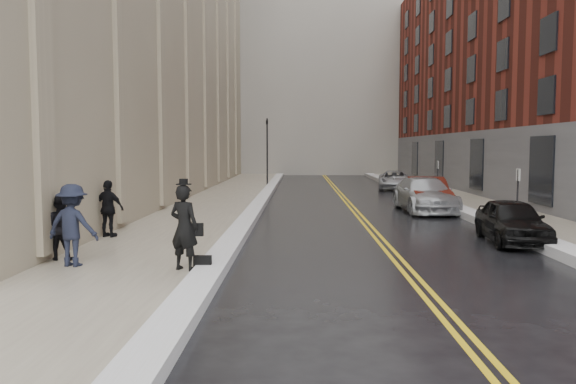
{
  "coord_description": "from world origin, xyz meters",
  "views": [
    {
      "loc": [
        -0.12,
        -12.73,
        3.0
      ],
      "look_at": [
        -0.49,
        4.86,
        1.6
      ],
      "focal_mm": 35.0,
      "sensor_mm": 36.0,
      "label": 1
    }
  ],
  "objects_px": {
    "car_black": "(512,221)",
    "car_silver_far": "(394,180)",
    "car_maroon": "(426,194)",
    "pedestrian_c": "(109,209)",
    "pedestrian_main": "(184,227)",
    "pedestrian_b": "(73,225)",
    "pedestrian_a": "(60,227)",
    "car_silver_near": "(424,195)"
  },
  "relations": [
    {
      "from": "pedestrian_main",
      "to": "pedestrian_b",
      "type": "distance_m",
      "value": 2.8
    },
    {
      "from": "car_maroon",
      "to": "pedestrian_main",
      "type": "distance_m",
      "value": 16.35
    },
    {
      "from": "car_silver_near",
      "to": "pedestrian_main",
      "type": "xyz_separation_m",
      "value": [
        -8.52,
        -13.43,
        0.35
      ]
    },
    {
      "from": "car_maroon",
      "to": "car_black",
      "type": "bearing_deg",
      "value": -83.74
    },
    {
      "from": "car_silver_far",
      "to": "pedestrian_c",
      "type": "height_order",
      "value": "pedestrian_c"
    },
    {
      "from": "car_black",
      "to": "pedestrian_c",
      "type": "xyz_separation_m",
      "value": [
        -12.75,
        -0.01,
        0.36
      ]
    },
    {
      "from": "pedestrian_main",
      "to": "pedestrian_b",
      "type": "relative_size",
      "value": 1.01
    },
    {
      "from": "car_maroon",
      "to": "car_silver_far",
      "type": "xyz_separation_m",
      "value": [
        0.75,
        13.53,
        -0.14
      ]
    },
    {
      "from": "car_silver_far",
      "to": "pedestrian_main",
      "type": "xyz_separation_m",
      "value": [
        -9.45,
        -27.37,
        0.49
      ]
    },
    {
      "from": "pedestrian_main",
      "to": "pedestrian_a",
      "type": "xyz_separation_m",
      "value": [
        -3.4,
        1.15,
        -0.17
      ]
    },
    {
      "from": "pedestrian_b",
      "to": "car_maroon",
      "type": "bearing_deg",
      "value": -120.08
    },
    {
      "from": "car_silver_near",
      "to": "pedestrian_b",
      "type": "bearing_deg",
      "value": -133.23
    },
    {
      "from": "car_silver_near",
      "to": "pedestrian_a",
      "type": "bearing_deg",
      "value": -136.45
    },
    {
      "from": "pedestrian_c",
      "to": "car_black",
      "type": "bearing_deg",
      "value": -163.76
    },
    {
      "from": "pedestrian_main",
      "to": "pedestrian_b",
      "type": "height_order",
      "value": "pedestrian_main"
    },
    {
      "from": "car_silver_far",
      "to": "pedestrian_c",
      "type": "relative_size",
      "value": 2.63
    },
    {
      "from": "car_silver_near",
      "to": "pedestrian_b",
      "type": "xyz_separation_m",
      "value": [
        -11.3,
        -13.03,
        0.34
      ]
    },
    {
      "from": "car_silver_far",
      "to": "pedestrian_a",
      "type": "xyz_separation_m",
      "value": [
        -12.85,
        -26.22,
        0.31
      ]
    },
    {
      "from": "car_black",
      "to": "pedestrian_b",
      "type": "height_order",
      "value": "pedestrian_b"
    },
    {
      "from": "pedestrian_main",
      "to": "pedestrian_b",
      "type": "bearing_deg",
      "value": 14.77
    },
    {
      "from": "car_black",
      "to": "car_silver_near",
      "type": "bearing_deg",
      "value": 100.34
    },
    {
      "from": "car_black",
      "to": "pedestrian_b",
      "type": "distance_m",
      "value": 12.9
    },
    {
      "from": "car_silver_near",
      "to": "car_silver_far",
      "type": "height_order",
      "value": "car_silver_near"
    },
    {
      "from": "car_silver_far",
      "to": "pedestrian_a",
      "type": "relative_size",
      "value": 2.89
    },
    {
      "from": "car_silver_far",
      "to": "car_silver_near",
      "type": "bearing_deg",
      "value": -86.02
    },
    {
      "from": "car_silver_near",
      "to": "pedestrian_main",
      "type": "relative_size",
      "value": 2.75
    },
    {
      "from": "pedestrian_main",
      "to": "car_maroon",
      "type": "bearing_deg",
      "value": -99.2
    },
    {
      "from": "car_silver_far",
      "to": "pedestrian_b",
      "type": "height_order",
      "value": "pedestrian_b"
    },
    {
      "from": "car_silver_near",
      "to": "pedestrian_c",
      "type": "height_order",
      "value": "pedestrian_c"
    },
    {
      "from": "car_silver_far",
      "to": "car_black",
      "type": "bearing_deg",
      "value": -82.47
    },
    {
      "from": "pedestrian_main",
      "to": "car_silver_near",
      "type": "bearing_deg",
      "value": -99.44
    },
    {
      "from": "car_black",
      "to": "pedestrian_a",
      "type": "bearing_deg",
      "value": -159.2
    },
    {
      "from": "car_silver_far",
      "to": "pedestrian_main",
      "type": "distance_m",
      "value": 28.96
    },
    {
      "from": "pedestrian_c",
      "to": "pedestrian_main",
      "type": "bearing_deg",
      "value": 141.69
    },
    {
      "from": "car_silver_near",
      "to": "pedestrian_b",
      "type": "relative_size",
      "value": 2.78
    },
    {
      "from": "pedestrian_a",
      "to": "car_black",
      "type": "bearing_deg",
      "value": -161.85
    },
    {
      "from": "car_silver_near",
      "to": "pedestrian_c",
      "type": "xyz_separation_m",
      "value": [
        -11.92,
        -8.67,
        0.26
      ]
    },
    {
      "from": "pedestrian_c",
      "to": "pedestrian_b",
      "type": "bearing_deg",
      "value": 114.32
    },
    {
      "from": "car_maroon",
      "to": "pedestrian_main",
      "type": "relative_size",
      "value": 2.43
    },
    {
      "from": "car_black",
      "to": "car_silver_far",
      "type": "distance_m",
      "value": 22.59
    },
    {
      "from": "car_black",
      "to": "pedestrian_main",
      "type": "xyz_separation_m",
      "value": [
        -9.35,
        -4.78,
        0.45
      ]
    },
    {
      "from": "pedestrian_c",
      "to": "car_maroon",
      "type": "bearing_deg",
      "value": -126.94
    }
  ]
}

